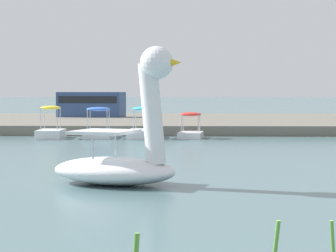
{
  "coord_description": "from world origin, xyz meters",
  "views": [
    {
      "loc": [
        -0.47,
        -4.4,
        2.29
      ],
      "look_at": [
        -1.18,
        19.72,
        1.0
      ],
      "focal_mm": 69.03,
      "sensor_mm": 36.0,
      "label": 1
    }
  ],
  "objects_px": {
    "pedal_boat_red": "(191,130)",
    "parked_van": "(91,103)",
    "pedal_boat_cyan": "(143,129)",
    "pedal_boat_blue": "(99,129)",
    "pedal_boat_yellow": "(51,129)",
    "swan_boat": "(123,151)"
  },
  "relations": [
    {
      "from": "pedal_boat_red",
      "to": "parked_van",
      "type": "xyz_separation_m",
      "value": [
        -6.9,
        13.52,
        1.06
      ]
    },
    {
      "from": "pedal_boat_cyan",
      "to": "pedal_boat_blue",
      "type": "distance_m",
      "value": 2.21
    },
    {
      "from": "pedal_boat_cyan",
      "to": "pedal_boat_red",
      "type": "bearing_deg",
      "value": 1.64
    },
    {
      "from": "pedal_boat_blue",
      "to": "pedal_boat_yellow",
      "type": "bearing_deg",
      "value": -173.19
    },
    {
      "from": "pedal_boat_cyan",
      "to": "pedal_boat_yellow",
      "type": "xyz_separation_m",
      "value": [
        -4.52,
        -0.21,
        -0.01
      ]
    },
    {
      "from": "pedal_boat_red",
      "to": "swan_boat",
      "type": "bearing_deg",
      "value": -96.3
    },
    {
      "from": "pedal_boat_cyan",
      "to": "swan_boat",
      "type": "bearing_deg",
      "value": -87.93
    },
    {
      "from": "pedal_boat_blue",
      "to": "pedal_boat_yellow",
      "type": "height_order",
      "value": "pedal_boat_yellow"
    },
    {
      "from": "pedal_boat_cyan",
      "to": "pedal_boat_yellow",
      "type": "bearing_deg",
      "value": -177.31
    },
    {
      "from": "pedal_boat_yellow",
      "to": "parked_van",
      "type": "distance_m",
      "value": 13.83
    },
    {
      "from": "pedal_boat_yellow",
      "to": "pedal_boat_red",
      "type": "bearing_deg",
      "value": 2.34
    },
    {
      "from": "pedal_boat_cyan",
      "to": "parked_van",
      "type": "height_order",
      "value": "parked_van"
    },
    {
      "from": "swan_boat",
      "to": "pedal_boat_red",
      "type": "distance_m",
      "value": 15.98
    },
    {
      "from": "swan_boat",
      "to": "pedal_boat_blue",
      "type": "relative_size",
      "value": 1.67
    },
    {
      "from": "parked_van",
      "to": "pedal_boat_blue",
      "type": "bearing_deg",
      "value": -80.1
    },
    {
      "from": "pedal_boat_red",
      "to": "parked_van",
      "type": "height_order",
      "value": "parked_van"
    },
    {
      "from": "swan_boat",
      "to": "pedal_boat_cyan",
      "type": "bearing_deg",
      "value": 92.07
    },
    {
      "from": "pedal_boat_red",
      "to": "pedal_boat_yellow",
      "type": "height_order",
      "value": "pedal_boat_yellow"
    },
    {
      "from": "pedal_boat_red",
      "to": "parked_van",
      "type": "relative_size",
      "value": 0.39
    },
    {
      "from": "pedal_boat_red",
      "to": "pedal_boat_cyan",
      "type": "bearing_deg",
      "value": -178.36
    },
    {
      "from": "pedal_boat_yellow",
      "to": "parked_van",
      "type": "height_order",
      "value": "parked_van"
    },
    {
      "from": "pedal_boat_red",
      "to": "parked_van",
      "type": "distance_m",
      "value": 15.21
    }
  ]
}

